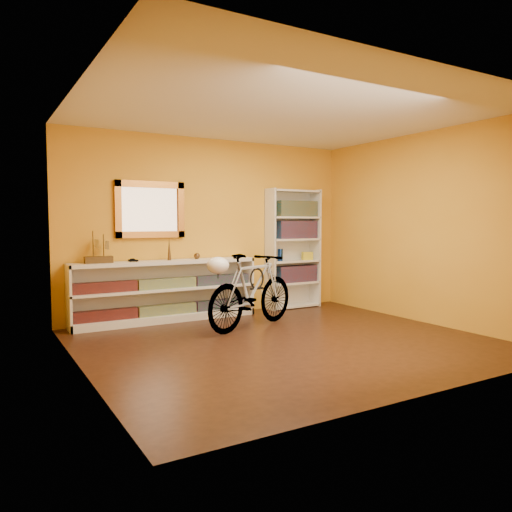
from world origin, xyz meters
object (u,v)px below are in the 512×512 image
console_unit (167,291)px  bookcase (293,249)px  bicycle (252,290)px  helmet (218,265)px

console_unit → bookcase: size_ratio=1.37×
bookcase → bicycle: size_ratio=1.14×
console_unit → bicycle: 1.26m
console_unit → helmet: size_ratio=9.56×
console_unit → bookcase: 2.21m
helmet → bookcase: bearing=32.0°
console_unit → bookcase: (2.14, 0.03, 0.52)m
bookcase → console_unit: bearing=-179.3°
bicycle → helmet: (-0.60, -0.22, 0.37)m
bicycle → helmet: size_ratio=6.12×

